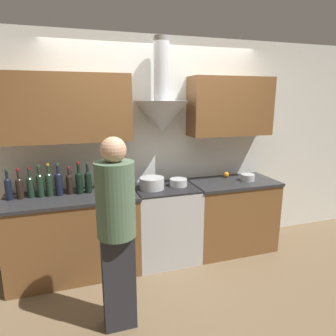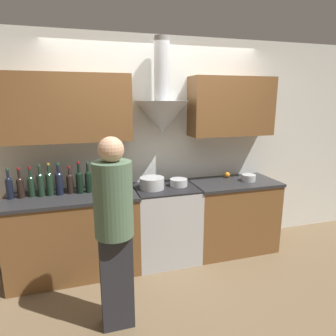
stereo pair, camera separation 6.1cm
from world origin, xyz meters
name	(u,v)px [view 1 (the left image)]	position (x,y,z in m)	size (l,w,h in m)	color
ground_plane	(174,272)	(0.00, 0.00, 0.00)	(12.00, 12.00, 0.00)	brown
wall_back	(154,135)	(-0.05, 0.60, 1.47)	(8.40, 0.61, 2.60)	silver
counter_left	(75,235)	(-1.04, 0.33, 0.45)	(1.37, 0.62, 0.90)	brown
counter_right	(231,214)	(0.88, 0.33, 0.45)	(1.07, 0.62, 0.90)	brown
stove_range	(165,223)	(0.00, 0.33, 0.45)	(0.72, 0.60, 0.90)	#B7BABC
wine_bottle_0	(8,187)	(-1.63, 0.40, 1.03)	(0.07, 0.07, 0.32)	black
wine_bottle_1	(19,187)	(-1.53, 0.41, 1.02)	(0.07, 0.07, 0.32)	black
wine_bottle_2	(30,186)	(-1.43, 0.42, 1.02)	(0.07, 0.07, 0.32)	black
wine_bottle_3	(40,184)	(-1.34, 0.40, 1.04)	(0.07, 0.07, 0.34)	black
wine_bottle_4	(49,183)	(-1.25, 0.41, 1.04)	(0.07, 0.07, 0.35)	black
wine_bottle_5	(59,182)	(-1.16, 0.40, 1.04)	(0.08, 0.08, 0.34)	black
wine_bottle_6	(70,183)	(-1.05, 0.41, 1.02)	(0.07, 0.07, 0.30)	black
wine_bottle_7	(79,181)	(-0.95, 0.39, 1.03)	(0.08, 0.08, 0.35)	black
wine_bottle_8	(88,181)	(-0.85, 0.40, 1.03)	(0.07, 0.07, 0.34)	black
stock_pot	(152,183)	(-0.16, 0.32, 0.96)	(0.28, 0.28, 0.13)	#B7BABC
mixing_bowl	(178,182)	(0.16, 0.34, 0.94)	(0.20, 0.20, 0.08)	#B7BABC
orange_fruit	(226,174)	(0.88, 0.51, 0.93)	(0.07, 0.07, 0.07)	orange
saucepan	(247,177)	(1.06, 0.29, 0.94)	(0.17, 0.17, 0.08)	#B7BABC
person_foreground_left	(117,227)	(-0.70, -0.61, 0.90)	(0.31, 0.31, 1.62)	#28282D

